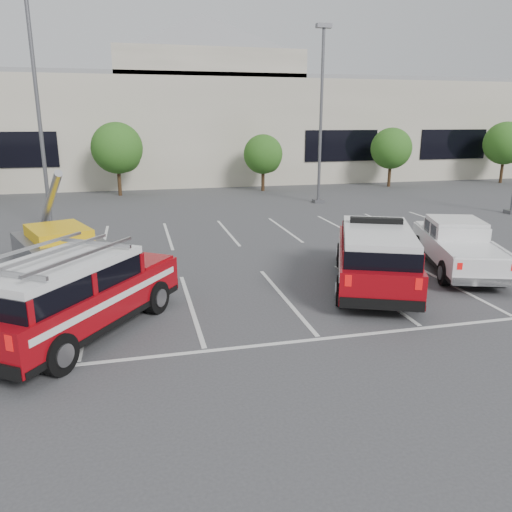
# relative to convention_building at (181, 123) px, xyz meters

# --- Properties ---
(ground) EXTENTS (120.00, 120.00, 0.00)m
(ground) POSITION_rel_convention_building_xyz_m (-0.18, -31.86, -4.72)
(ground) COLOR #3B3B3E
(ground) RESTS_ON ground
(stall_markings) EXTENTS (23.00, 15.00, 0.01)m
(stall_markings) POSITION_rel_convention_building_xyz_m (-0.18, -27.36, -4.71)
(stall_markings) COLOR silver
(stall_markings) RESTS_ON ground
(convention_building) EXTENTS (60.00, 16.99, 13.20)m
(convention_building) POSITION_rel_convention_building_xyz_m (0.00, 0.00, 0.00)
(convention_building) COLOR beige
(convention_building) RESTS_ON ground
(tree_mid_left) EXTENTS (3.37, 3.37, 4.85)m
(tree_mid_left) POSITION_rel_convention_building_xyz_m (-5.09, -9.82, -1.68)
(tree_mid_left) COLOR #3F2B19
(tree_mid_left) RESTS_ON ground
(tree_mid_right) EXTENTS (2.77, 2.77, 3.99)m
(tree_mid_right) POSITION_rel_convention_building_xyz_m (4.91, -9.82, -2.22)
(tree_mid_right) COLOR #3F2B19
(tree_mid_right) RESTS_ON ground
(tree_right) EXTENTS (3.07, 3.07, 4.42)m
(tree_right) POSITION_rel_convention_building_xyz_m (14.91, -9.82, -1.95)
(tree_right) COLOR #3F2B19
(tree_right) RESTS_ON ground
(tree_far_right) EXTENTS (3.37, 3.37, 4.85)m
(tree_far_right) POSITION_rel_convention_building_xyz_m (24.91, -9.82, -1.68)
(tree_far_right) COLOR #3F2B19
(tree_far_right) RESTS_ON ground
(light_pole_left) EXTENTS (0.90, 0.60, 10.24)m
(light_pole_left) POSITION_rel_convention_building_xyz_m (-8.18, -19.86, 0.47)
(light_pole_left) COLOR #59595E
(light_pole_left) RESTS_ON ground
(light_pole_mid) EXTENTS (0.90, 0.60, 10.24)m
(light_pole_mid) POSITION_rel_convention_building_xyz_m (6.82, -15.86, 0.47)
(light_pole_mid) COLOR #59595E
(light_pole_mid) RESTS_ON ground
(fire_chief_suv) EXTENTS (4.26, 6.25, 2.07)m
(fire_chief_suv) POSITION_rel_convention_building_xyz_m (2.77, -31.52, -3.87)
(fire_chief_suv) COLOR maroon
(fire_chief_suv) RESTS_ON ground
(white_pickup) EXTENTS (3.52, 5.74, 1.67)m
(white_pickup) POSITION_rel_convention_building_xyz_m (6.38, -30.45, -4.06)
(white_pickup) COLOR silver
(white_pickup) RESTS_ON ground
(ladder_suv) EXTENTS (4.99, 5.82, 2.20)m
(ladder_suv) POSITION_rel_convention_building_xyz_m (-5.73, -33.09, -3.84)
(ladder_suv) COLOR maroon
(ladder_suv) RESTS_ON ground
(utility_rig) EXTENTS (3.64, 4.82, 3.48)m
(utility_rig) POSITION_rel_convention_building_xyz_m (-6.84, -27.69, -4.02)
(utility_rig) COLOR #59595E
(utility_rig) RESTS_ON ground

